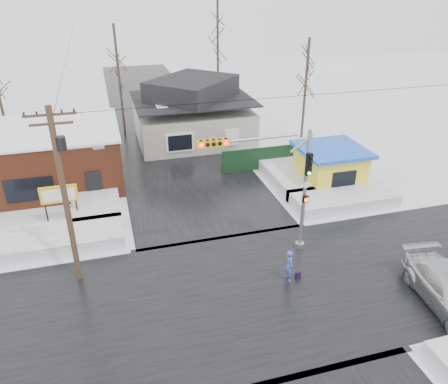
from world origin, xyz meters
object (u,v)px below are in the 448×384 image
object	(u,v)px
utility_pole	(65,188)
marquee_sign	(59,196)
traffic_signal	(278,178)
kiosk	(330,166)
pedestrian	(289,266)

from	to	relation	value
utility_pole	marquee_sign	size ratio (longest dim) A/B	3.53
traffic_signal	marquee_sign	size ratio (longest dim) A/B	2.75
traffic_signal	kiosk	distance (m)	10.43
kiosk	utility_pole	bearing A→B (deg)	-159.56
utility_pole	traffic_signal	bearing A→B (deg)	-2.95
marquee_sign	pedestrian	bearing A→B (deg)	-38.84
utility_pole	pedestrian	world-z (taller)	utility_pole
traffic_signal	pedestrian	distance (m)	4.45
kiosk	pedestrian	world-z (taller)	kiosk
utility_pole	kiosk	bearing A→B (deg)	20.44
kiosk	marquee_sign	bearing A→B (deg)	-178.45
traffic_signal	utility_pole	world-z (taller)	utility_pole
traffic_signal	utility_pole	distance (m)	10.39
marquee_sign	kiosk	xyz separation A→B (m)	(18.50, 0.50, -0.46)
marquee_sign	kiosk	bearing A→B (deg)	1.55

